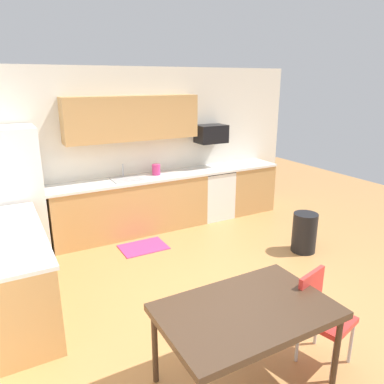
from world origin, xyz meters
TOP-DOWN VIEW (x-y plane):
  - ground_plane at (0.00, 0.00)m, footprint 12.00×12.00m
  - wall_back at (0.00, 2.65)m, footprint 5.80×0.10m
  - cabinet_run_back at (-0.44, 2.30)m, footprint 2.62×0.60m
  - cabinet_run_back_right at (1.93, 2.30)m, footprint 0.93×0.60m
  - cabinet_run_left at (-2.30, 0.80)m, footprint 0.60×2.00m
  - countertop_back at (0.00, 2.30)m, footprint 4.80×0.64m
  - countertop_left at (-2.30, 0.80)m, footprint 0.64×2.00m
  - upper_cabinets_back at (-0.30, 2.43)m, footprint 2.20×0.34m
  - refrigerator at (-2.18, 2.22)m, footprint 0.76×0.70m
  - oven_range at (1.17, 2.30)m, footprint 0.60×0.60m
  - microwave at (1.17, 2.40)m, footprint 0.54×0.36m
  - sink_basin at (-0.50, 2.30)m, footprint 0.48×0.40m
  - sink_faucet at (-0.50, 2.48)m, footprint 0.02×0.02m
  - dining_table at (-0.75, -1.27)m, footprint 1.40×0.90m
  - chair_near_table at (0.03, -1.34)m, footprint 0.49×0.49m
  - trash_bin at (1.58, 0.37)m, footprint 0.36×0.36m
  - floor_mat at (-0.50, 1.65)m, footprint 0.70×0.50m
  - kettle at (0.05, 2.35)m, footprint 0.14×0.14m

SIDE VIEW (x-z plane):
  - ground_plane at x=0.00m, z-range 0.00..0.00m
  - floor_mat at x=-0.50m, z-range 0.00..0.01m
  - trash_bin at x=1.58m, z-range 0.00..0.60m
  - cabinet_run_back at x=-0.44m, z-range 0.00..0.90m
  - cabinet_run_back_right at x=1.93m, z-range 0.00..0.90m
  - cabinet_run_left at x=-2.30m, z-range 0.00..0.90m
  - oven_range at x=1.17m, z-range 0.00..0.91m
  - chair_near_table at x=0.03m, z-range 0.08..0.93m
  - dining_table at x=-0.75m, z-range 0.31..1.06m
  - sink_basin at x=-0.50m, z-range 0.81..0.95m
  - countertop_back at x=0.00m, z-range 0.90..0.94m
  - countertop_left at x=-2.30m, z-range 0.90..0.94m
  - refrigerator at x=-2.18m, z-range 0.00..1.89m
  - kettle at x=0.05m, z-range 0.92..1.12m
  - sink_faucet at x=-0.50m, z-range 0.92..1.16m
  - wall_back at x=0.00m, z-range 0.00..2.70m
  - microwave at x=1.17m, z-range 1.39..1.71m
  - upper_cabinets_back at x=-0.30m, z-range 1.55..2.25m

